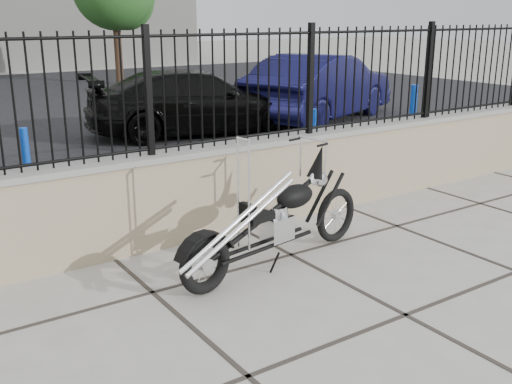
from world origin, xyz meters
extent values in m
plane|color=#99968E|center=(0.00, 0.00, 0.00)|extent=(90.00, 90.00, 0.00)
plane|color=black|center=(0.00, 12.50, 0.00)|extent=(30.00, 30.00, 0.00)
cube|color=gray|center=(0.00, 2.50, 0.48)|extent=(14.00, 0.36, 0.96)
cube|color=black|center=(0.00, 2.50, 1.56)|extent=(14.00, 0.08, 1.20)
imported|color=black|center=(2.28, 7.60, 0.63)|extent=(4.61, 2.59, 1.26)
imported|color=#10103C|center=(5.33, 7.44, 0.73)|extent=(4.71, 3.12, 1.47)
cylinder|color=#0B29AF|center=(-1.58, 5.24, 0.44)|extent=(0.14, 0.14, 0.87)
cylinder|color=#0B5BA7|center=(2.67, 4.44, 0.43)|extent=(0.12, 0.12, 0.86)
cylinder|color=blue|center=(5.17, 4.61, 0.53)|extent=(0.15, 0.15, 1.06)
cylinder|color=#382619|center=(4.36, 16.90, 1.29)|extent=(0.26, 0.26, 2.59)
camera|label=1|loc=(-3.38, -2.88, 2.30)|focal=42.00mm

